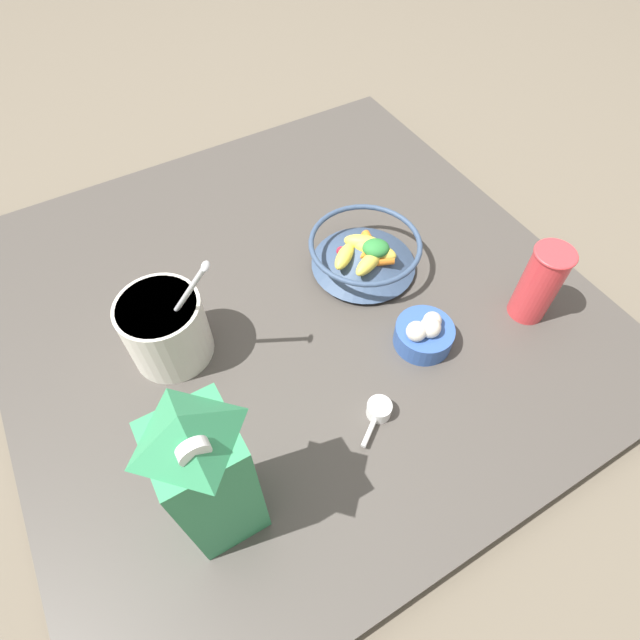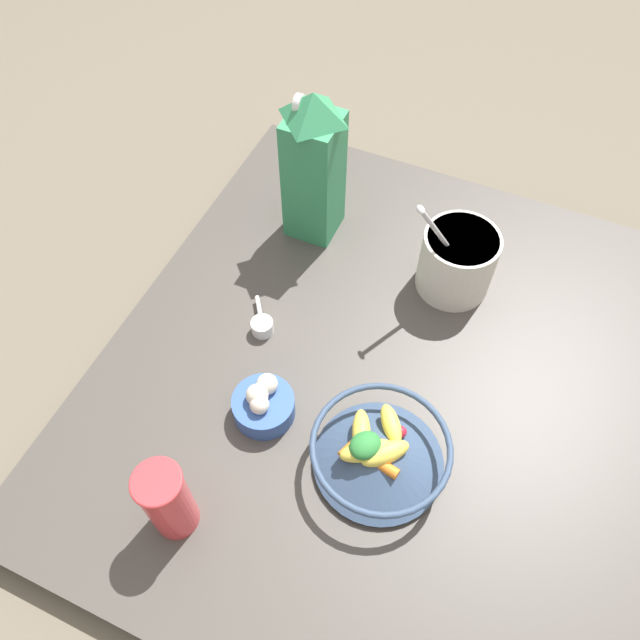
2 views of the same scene
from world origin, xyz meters
TOP-DOWN VIEW (x-y plane):
  - ground_plane at (0.00, 0.00)m, footprint 6.00×6.00m
  - countertop at (0.00, 0.00)m, footprint 1.02×1.02m
  - fruit_bowl at (0.16, -0.00)m, footprint 0.21×0.21m
  - milk_carton at (-0.26, -0.29)m, footprint 0.09×0.09m
  - yogurt_tub at (-0.23, 0.00)m, footprint 0.15×0.15m
  - drinking_cup at (0.35, -0.24)m, footprint 0.07×0.07m
  - measuring_scoop at (0.00, -0.28)m, footprint 0.08×0.06m
  - garlic_bowl at (0.15, -0.20)m, footprint 0.10×0.10m

SIDE VIEW (x-z plane):
  - ground_plane at x=0.00m, z-range 0.00..0.00m
  - countertop at x=0.00m, z-range 0.00..0.04m
  - measuring_scoop at x=0.00m, z-range 0.04..0.07m
  - garlic_bowl at x=0.15m, z-range 0.03..0.11m
  - fruit_bowl at x=0.16m, z-range 0.04..0.12m
  - yogurt_tub at x=-0.23m, z-range -0.01..0.23m
  - drinking_cup at x=0.35m, z-range 0.04..0.20m
  - milk_carton at x=-0.26m, z-range 0.04..0.35m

